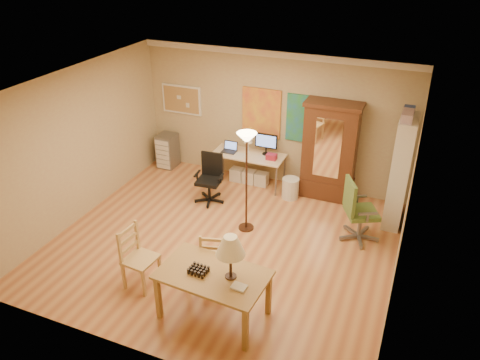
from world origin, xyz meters
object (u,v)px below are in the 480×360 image
at_px(dining_table, 219,267).
at_px(computer_desk, 250,165).
at_px(armoire, 329,157).
at_px(office_chair_black, 210,189).
at_px(bookshelf, 400,172).
at_px(office_chair_green, 358,224).

bearing_deg(dining_table, computer_desk, 105.22).
xyz_separation_m(dining_table, armoire, (0.57, 3.80, -0.01)).
relative_size(office_chair_black, bookshelf, 0.48).
bearing_deg(dining_table, armoire, 81.52).
xyz_separation_m(dining_table, office_chair_green, (1.39, 2.55, -0.55)).
distance_m(armoire, bookshelf, 1.40).
xyz_separation_m(dining_table, bookshelf, (1.89, 3.36, 0.14)).
distance_m(computer_desk, office_chair_green, 2.67).
height_order(computer_desk, armoire, armoire).
xyz_separation_m(office_chair_green, armoire, (-0.82, 1.25, 0.54)).
bearing_deg(bookshelf, computer_desk, 173.03).
height_order(office_chair_black, office_chair_green, office_chair_green).
relative_size(dining_table, armoire, 0.77).
bearing_deg(dining_table, bookshelf, 60.61).
relative_size(office_chair_black, armoire, 0.49).
height_order(dining_table, armoire, armoire).
height_order(dining_table, computer_desk, dining_table).
distance_m(office_chair_black, bookshelf, 3.49).
bearing_deg(bookshelf, office_chair_black, -169.83).
xyz_separation_m(computer_desk, armoire, (1.58, 0.09, 0.43)).
bearing_deg(bookshelf, dining_table, -119.39).
height_order(office_chair_green, armoire, armoire).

